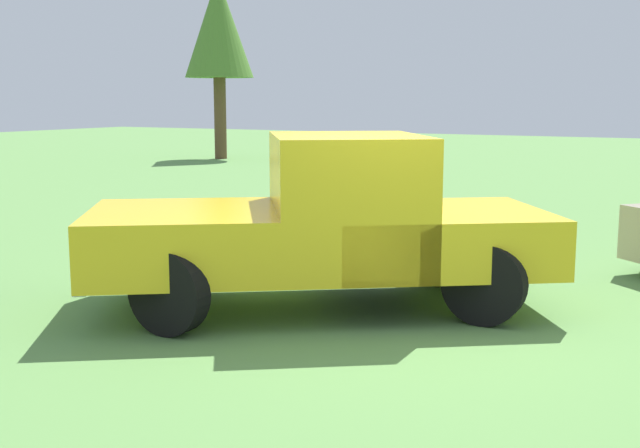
# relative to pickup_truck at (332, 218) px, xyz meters

# --- Properties ---
(ground_plane) EXTENTS (80.00, 80.00, 0.00)m
(ground_plane) POSITION_rel_pickup_truck_xyz_m (0.69, -0.23, -0.96)
(ground_plane) COLOR #5B8C47
(pickup_truck) EXTENTS (5.03, 4.34, 1.83)m
(pickup_truck) POSITION_rel_pickup_truck_xyz_m (0.00, 0.00, 0.00)
(pickup_truck) COLOR black
(pickup_truck) RESTS_ON ground_plane
(tree_back_right) EXTENTS (2.47, 2.47, 6.53)m
(tree_back_right) POSITION_rel_pickup_truck_xyz_m (-13.35, 16.63, 3.70)
(tree_back_right) COLOR brown
(tree_back_right) RESTS_ON ground_plane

